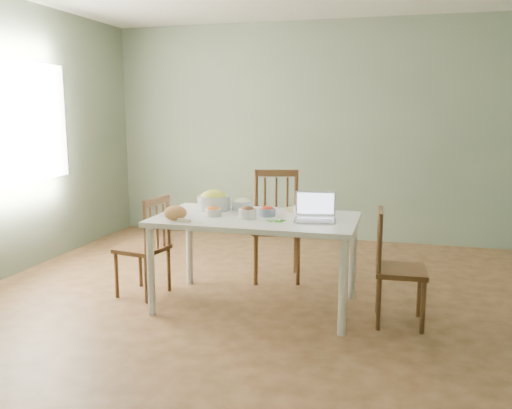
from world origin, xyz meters
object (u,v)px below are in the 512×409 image
(bowl_squash, at_px, (214,200))
(laptop, at_px, (315,207))
(chair_far, at_px, (276,226))
(chair_right, at_px, (401,268))
(chair_left, at_px, (142,246))
(bread_boule, at_px, (175,213))
(dining_table, at_px, (256,262))

(bowl_squash, relative_size, laptop, 0.90)
(chair_far, bearing_deg, chair_right, -49.83)
(chair_left, xyz_separation_m, chair_right, (2.19, -0.08, -0.00))
(chair_far, xyz_separation_m, bread_boule, (-0.57, -1.07, 0.30))
(chair_right, distance_m, bowl_squash, 1.66)
(chair_left, relative_size, laptop, 2.77)
(dining_table, bearing_deg, laptop, -6.33)
(chair_right, bearing_deg, dining_table, 84.09)
(dining_table, relative_size, bread_boule, 9.10)
(chair_right, bearing_deg, chair_left, 85.09)
(chair_far, height_order, chair_left, chair_far)
(chair_far, xyz_separation_m, laptop, (0.50, -0.82, 0.35))
(chair_far, bearing_deg, bowl_squash, -141.69)
(chair_right, relative_size, laptop, 2.76)
(chair_left, relative_size, chair_right, 1.00)
(chair_right, relative_size, bowl_squash, 3.08)
(dining_table, xyz_separation_m, chair_far, (-0.00, 0.76, 0.14))
(chair_far, height_order, bread_boule, chair_far)
(chair_left, height_order, bread_boule, chair_left)
(chair_far, bearing_deg, dining_table, -104.09)
(dining_table, height_order, chair_left, chair_left)
(laptop, bearing_deg, bread_boule, -174.60)
(chair_right, height_order, bread_boule, chair_right)
(bread_boule, relative_size, bowl_squash, 0.62)
(chair_far, relative_size, bowl_squash, 3.64)
(chair_right, height_order, bowl_squash, bowl_squash)
(laptop, bearing_deg, chair_right, -8.28)
(laptop, bearing_deg, dining_table, 165.86)
(dining_table, distance_m, laptop, 0.70)
(chair_right, bearing_deg, bread_boule, 95.12)
(chair_right, distance_m, laptop, 0.79)
(dining_table, bearing_deg, chair_right, -2.97)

